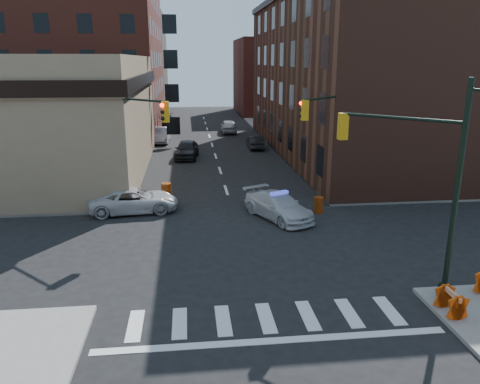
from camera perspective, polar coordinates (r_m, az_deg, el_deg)
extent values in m
plane|color=black|center=(22.98, 0.38, -6.42)|extent=(140.00, 140.00, 0.00)
cube|color=gray|center=(58.28, -27.02, 5.58)|extent=(34.00, 54.50, 0.15)
cube|color=gray|center=(60.23, 18.89, 6.74)|extent=(34.00, 54.50, 0.15)
cube|color=maroon|center=(63.27, -22.11, 17.71)|extent=(25.00, 25.00, 24.00)
cube|color=#512C20|center=(46.34, 13.55, 13.29)|extent=(14.00, 34.00, 14.00)
cube|color=brown|center=(84.21, -16.15, 14.74)|extent=(20.00, 18.00, 16.00)
cube|color=maroon|center=(80.88, 5.56, 13.83)|extent=(16.00, 16.00, 12.00)
cylinder|color=black|center=(18.09, 24.88, -0.25)|extent=(0.20, 0.20, 8.00)
cylinder|color=black|center=(19.38, 23.59, -10.97)|extent=(0.44, 0.44, 0.50)
cylinder|color=black|center=(18.26, 18.91, 8.54)|extent=(3.27, 3.27, 0.12)
cube|color=#BF8C0C|center=(19.19, 12.44, 7.82)|extent=(0.35, 0.35, 1.05)
sphere|color=#FF0C05|center=(19.35, 12.79, 8.91)|extent=(0.22, 0.22, 0.22)
sphere|color=black|center=(19.39, 12.73, 7.94)|extent=(0.22, 0.22, 0.22)
sphere|color=black|center=(19.43, 12.67, 6.98)|extent=(0.22, 0.22, 0.22)
cylinder|color=black|center=(28.13, -15.14, 5.96)|extent=(0.20, 0.20, 8.00)
cylinder|color=black|center=(28.97, -14.61, -1.36)|extent=(0.44, 0.44, 0.50)
cylinder|color=black|center=(26.05, -12.53, 10.94)|extent=(3.27, 3.27, 0.12)
cube|color=#BF8C0C|center=(24.40, -9.06, 9.63)|extent=(0.35, 0.35, 1.05)
sphere|color=#FF0C05|center=(24.22, -9.49, 10.40)|extent=(0.22, 0.22, 0.22)
sphere|color=black|center=(24.25, -9.45, 9.62)|extent=(0.22, 0.22, 0.22)
sphere|color=black|center=(24.29, -9.42, 8.85)|extent=(0.22, 0.22, 0.22)
cylinder|color=black|center=(29.32, 12.31, 6.53)|extent=(0.20, 0.20, 8.00)
cylinder|color=black|center=(30.13, 11.89, -0.52)|extent=(0.44, 0.44, 0.50)
cylinder|color=black|center=(27.04, 10.44, 11.22)|extent=(3.27, 3.27, 0.12)
cube|color=#BF8C0C|center=(25.14, 7.89, 9.85)|extent=(0.35, 0.35, 1.05)
sphere|color=#FF0C05|center=(25.22, 7.49, 10.68)|extent=(0.22, 0.22, 0.22)
sphere|color=black|center=(25.25, 7.46, 9.94)|extent=(0.22, 0.22, 0.22)
sphere|color=black|center=(25.28, 7.43, 9.19)|extent=(0.22, 0.22, 0.22)
cylinder|color=black|center=(48.72, 5.59, 7.18)|extent=(0.24, 0.24, 2.60)
sphere|color=brown|center=(48.46, 5.66, 9.58)|extent=(3.00, 3.00, 3.00)
cylinder|color=black|center=(56.50, 3.92, 8.40)|extent=(0.24, 0.24, 2.60)
sphere|color=brown|center=(56.27, 3.96, 10.47)|extent=(3.00, 3.00, 3.00)
imported|color=silver|center=(26.59, 4.70, -1.71)|extent=(3.96, 5.32, 1.43)
imported|color=silver|center=(28.27, -12.79, -0.99)|extent=(5.39, 2.94, 1.43)
imported|color=black|center=(43.19, -6.52, 5.20)|extent=(2.48, 4.99, 1.64)
imported|color=#989AA0|center=(51.95, -9.59, 6.86)|extent=(1.95, 5.02, 1.63)
imported|color=black|center=(67.34, -8.99, 8.77)|extent=(2.17, 4.69, 1.33)
imported|color=black|center=(47.70, 1.88, 6.10)|extent=(1.40, 4.00, 1.32)
imported|color=#9A9DA2|center=(58.25, -1.40, 8.02)|extent=(2.03, 4.77, 1.61)
imported|color=black|center=(30.42, -19.75, 0.27)|extent=(0.69, 0.50, 1.77)
imported|color=black|center=(31.44, -17.07, 0.85)|extent=(0.81, 0.64, 1.62)
imported|color=#1E202D|center=(32.08, -25.24, 0.41)|extent=(1.10, 0.73, 1.73)
cylinder|color=#E0520A|center=(27.86, 9.57, -1.56)|extent=(0.59, 0.59, 0.97)
cylinder|color=#EE340B|center=(30.24, -8.95, 0.02)|extent=(0.76, 0.76, 1.14)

